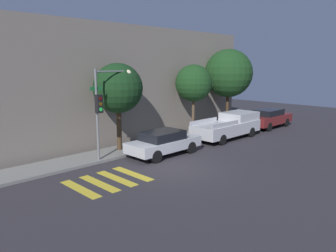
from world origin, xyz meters
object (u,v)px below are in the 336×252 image
at_px(sedan_near_corner, 164,142).
at_px(tree_midblock, 194,83).
at_px(traffic_light_pole, 106,99).
at_px(tree_near_corner, 118,89).
at_px(pickup_truck, 229,126).
at_px(sedan_middle, 269,118).
at_px(tree_far_end, 228,73).

xyz_separation_m(sedan_near_corner, tree_midblock, (5.11, 2.28, 2.96)).
distance_m(traffic_light_pole, tree_near_corner, 1.85).
distance_m(tree_near_corner, tree_midblock, 6.43).
relative_size(pickup_truck, sedan_middle, 1.19).
bearing_deg(tree_near_corner, sedan_middle, -9.94).
bearing_deg(sedan_near_corner, tree_midblock, 24.06).
relative_size(pickup_truck, tree_midblock, 1.10).
bearing_deg(pickup_truck, tree_near_corner, 163.24).
relative_size(sedan_near_corner, sedan_middle, 0.94).
relative_size(sedan_middle, tree_far_end, 0.74).
bearing_deg(tree_near_corner, traffic_light_pole, -146.05).
bearing_deg(pickup_truck, tree_midblock, 116.51).
xyz_separation_m(traffic_light_pole, tree_far_end, (12.04, 1.01, 1.04)).
xyz_separation_m(traffic_light_pole, sedan_middle, (14.50, -1.27, -2.48)).
bearing_deg(tree_midblock, tree_near_corner, -180.00).
bearing_deg(tree_midblock, sedan_middle, -19.13).
distance_m(traffic_light_pole, sedan_middle, 14.77).
bearing_deg(pickup_truck, sedan_middle, 0.00).
bearing_deg(tree_midblock, tree_far_end, 0.00).
xyz_separation_m(sedan_near_corner, sedan_middle, (11.68, -0.00, 0.05)).
relative_size(traffic_light_pole, sedan_middle, 1.04).
relative_size(sedan_near_corner, pickup_truck, 0.79).
bearing_deg(tree_midblock, pickup_truck, -63.49).
xyz_separation_m(sedan_middle, tree_midblock, (-6.57, 2.28, 2.91)).
bearing_deg(traffic_light_pole, tree_near_corner, 33.95).
relative_size(tree_midblock, tree_far_end, 0.81).
height_order(pickup_truck, tree_near_corner, tree_near_corner).
distance_m(pickup_truck, tree_midblock, 3.81).
bearing_deg(sedan_near_corner, traffic_light_pole, 155.85).
bearing_deg(sedan_middle, traffic_light_pole, 175.01).
bearing_deg(traffic_light_pole, sedan_middle, -4.99).
bearing_deg(tree_far_end, traffic_light_pole, -175.20).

